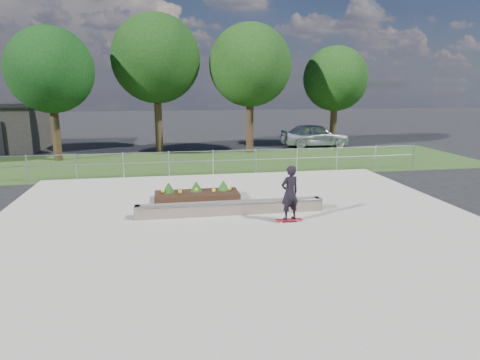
% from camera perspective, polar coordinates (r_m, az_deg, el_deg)
% --- Properties ---
extents(ground, '(120.00, 120.00, 0.00)m').
position_cam_1_polar(ground, '(12.60, 0.28, -6.39)').
color(ground, black).
rests_on(ground, ground).
extents(grass_verge, '(30.00, 8.00, 0.02)m').
position_cam_1_polar(grass_verge, '(23.19, -4.54, 2.38)').
color(grass_verge, '#2A461C').
rests_on(grass_verge, ground).
extents(concrete_slab, '(15.00, 15.00, 0.06)m').
position_cam_1_polar(concrete_slab, '(12.59, 0.28, -6.26)').
color(concrete_slab, '#ABA798').
rests_on(concrete_slab, ground).
extents(fence, '(20.06, 0.06, 1.20)m').
position_cam_1_polar(fence, '(19.63, -3.60, 2.79)').
color(fence, '#94979D').
rests_on(fence, ground).
extents(tree_far_left, '(4.55, 4.55, 7.15)m').
position_cam_1_polar(tree_far_left, '(25.43, -23.98, 13.23)').
color(tree_far_left, black).
rests_on(tree_far_left, ground).
extents(tree_mid_left, '(5.25, 5.25, 8.25)m').
position_cam_1_polar(tree_mid_left, '(26.77, -11.15, 15.57)').
color(tree_mid_left, '#372716').
rests_on(tree_mid_left, ground).
extents(tree_mid_right, '(4.90, 4.90, 7.70)m').
position_cam_1_polar(tree_mid_right, '(26.26, 1.36, 15.04)').
color(tree_mid_right, black).
rests_on(tree_mid_right, ground).
extents(tree_far_right, '(4.20, 4.20, 6.60)m').
position_cam_1_polar(tree_far_right, '(29.41, 12.60, 13.01)').
color(tree_far_right, '#372616').
rests_on(tree_far_right, ground).
extents(grind_ledge, '(6.00, 0.44, 0.43)m').
position_cam_1_polar(grind_ledge, '(13.65, -1.25, -3.73)').
color(grind_ledge, brown).
rests_on(grind_ledge, concrete_slab).
extents(planter_bed, '(3.00, 1.20, 0.61)m').
position_cam_1_polar(planter_bed, '(15.52, -5.78, -1.86)').
color(planter_bed, black).
rests_on(planter_bed, concrete_slab).
extents(skateboarder, '(0.80, 0.56, 1.73)m').
position_cam_1_polar(skateboarder, '(12.76, 6.65, -1.75)').
color(skateboarder, white).
rests_on(skateboarder, concrete_slab).
extents(parked_car, '(4.58, 1.84, 1.56)m').
position_cam_1_polar(parked_car, '(29.51, 9.97, 5.92)').
color(parked_car, '#B1B6BB').
rests_on(parked_car, ground).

